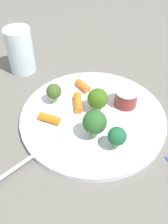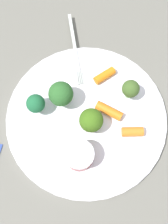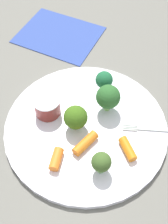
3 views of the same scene
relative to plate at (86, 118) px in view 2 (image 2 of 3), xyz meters
The scene contains 11 objects.
ground_plane 0.01m from the plate, ahead, with size 2.40×2.40×0.00m, color #636159.
plate is the anchor object (origin of this frame).
sauce_cup 0.08m from the plate, ahead, with size 0.05×0.05×0.04m.
broccoli_floret_0 0.04m from the plate, 34.62° to the left, with size 0.04×0.04×0.05m.
broccoli_floret_1 0.10m from the plate, 91.95° to the right, with size 0.04×0.04×0.05m.
broccoli_floret_2 0.07m from the plate, 114.65° to the right, with size 0.05×0.05×0.06m.
broccoli_floret_3 0.10m from the plate, 127.73° to the left, with size 0.03×0.03×0.05m.
carrot_stick_0 0.05m from the plate, 110.95° to the left, with size 0.02×0.02×0.05m, color orange.
carrot_stick_1 0.09m from the plate, 165.73° to the left, with size 0.02×0.02×0.04m, color orange.
carrot_stick_2 0.09m from the plate, 78.38° to the left, with size 0.02×0.02×0.04m, color orange.
fork 0.15m from the plate, 162.05° to the right, with size 0.17×0.06×0.00m.
Camera 2 is at (0.16, 0.02, 0.51)m, focal length 43.66 mm.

